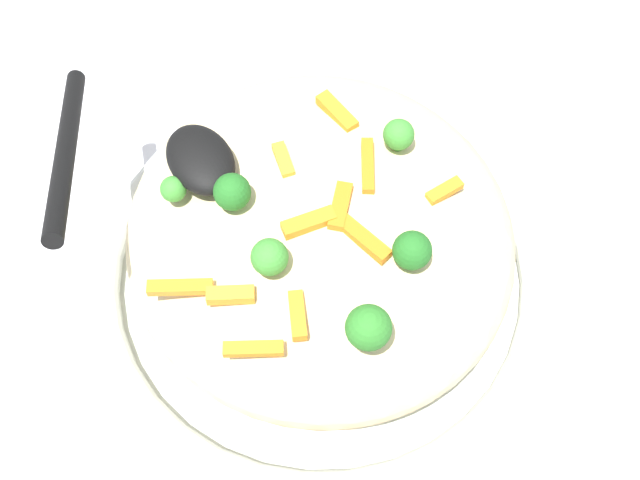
% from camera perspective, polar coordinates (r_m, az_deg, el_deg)
% --- Properties ---
extents(ground_plane, '(2.40, 2.40, 0.00)m').
position_cam_1_polar(ground_plane, '(0.64, -0.00, -3.33)').
color(ground_plane, silver).
extents(serving_bowl, '(0.32, 0.32, 0.04)m').
position_cam_1_polar(serving_bowl, '(0.62, -0.00, -2.44)').
color(serving_bowl, silver).
rests_on(serving_bowl, ground_plane).
extents(pasta_mound, '(0.26, 0.26, 0.09)m').
position_cam_1_polar(pasta_mound, '(0.56, -0.00, 0.26)').
color(pasta_mound, beige).
rests_on(pasta_mound, serving_bowl).
extents(carrot_piece_0, '(0.03, 0.04, 0.01)m').
position_cam_1_polar(carrot_piece_0, '(0.51, -9.39, -3.15)').
color(carrot_piece_0, orange).
rests_on(carrot_piece_0, pasta_mound).
extents(carrot_piece_1, '(0.02, 0.03, 0.01)m').
position_cam_1_polar(carrot_piece_1, '(0.50, -6.04, -3.70)').
color(carrot_piece_1, orange).
rests_on(carrot_piece_1, pasta_mound).
extents(carrot_piece_2, '(0.01, 0.03, 0.01)m').
position_cam_1_polar(carrot_piece_2, '(0.54, 8.37, 3.31)').
color(carrot_piece_2, orange).
rests_on(carrot_piece_2, pasta_mound).
extents(carrot_piece_3, '(0.03, 0.03, 0.01)m').
position_cam_1_polar(carrot_piece_3, '(0.52, 1.37, 2.30)').
color(carrot_piece_3, orange).
rests_on(carrot_piece_3, pasta_mound).
extents(carrot_piece_4, '(0.04, 0.03, 0.01)m').
position_cam_1_polar(carrot_piece_4, '(0.54, 3.22, 4.96)').
color(carrot_piece_4, orange).
rests_on(carrot_piece_4, pasta_mound).
extents(carrot_piece_5, '(0.01, 0.03, 0.01)m').
position_cam_1_polar(carrot_piece_5, '(0.51, -0.78, 1.19)').
color(carrot_piece_5, orange).
rests_on(carrot_piece_5, pasta_mound).
extents(carrot_piece_6, '(0.03, 0.02, 0.01)m').
position_cam_1_polar(carrot_piece_6, '(0.49, -1.52, -5.09)').
color(carrot_piece_6, orange).
rests_on(carrot_piece_6, pasta_mound).
extents(carrot_piece_7, '(0.03, 0.01, 0.01)m').
position_cam_1_polar(carrot_piece_7, '(0.54, -2.49, 5.39)').
color(carrot_piece_7, orange).
rests_on(carrot_piece_7, pasta_mound).
extents(carrot_piece_8, '(0.04, 0.01, 0.01)m').
position_cam_1_polar(carrot_piece_8, '(0.57, 1.15, 8.59)').
color(carrot_piece_8, orange).
rests_on(carrot_piece_8, pasta_mound).
extents(carrot_piece_9, '(0.04, 0.02, 0.01)m').
position_cam_1_polar(carrot_piece_9, '(0.51, 2.79, 0.23)').
color(carrot_piece_9, orange).
rests_on(carrot_piece_9, pasta_mound).
extents(carrot_piece_10, '(0.02, 0.03, 0.01)m').
position_cam_1_polar(carrot_piece_10, '(0.49, -4.51, -7.30)').
color(carrot_piece_10, orange).
rests_on(carrot_piece_10, pasta_mound).
extents(broccoli_floret_0, '(0.02, 0.02, 0.03)m').
position_cam_1_polar(broccoli_floret_0, '(0.52, -5.93, 3.21)').
color(broccoli_floret_0, '#205B1C').
rests_on(broccoli_floret_0, pasta_mound).
extents(broccoli_floret_1, '(0.02, 0.02, 0.03)m').
position_cam_1_polar(broccoli_floret_1, '(0.50, 6.21, -0.72)').
color(broccoli_floret_1, '#205B1C').
rests_on(broccoli_floret_1, pasta_mound).
extents(broccoli_floret_2, '(0.02, 0.02, 0.02)m').
position_cam_1_polar(broccoli_floret_2, '(0.53, -9.84, 3.39)').
color(broccoli_floret_2, '#377928').
rests_on(broccoli_floret_2, pasta_mound).
extents(broccoli_floret_3, '(0.03, 0.03, 0.03)m').
position_cam_1_polar(broccoli_floret_3, '(0.47, 3.28, -5.94)').
color(broccoli_floret_3, '#296820').
rests_on(broccoli_floret_3, pasta_mound).
extents(broccoli_floret_4, '(0.02, 0.02, 0.03)m').
position_cam_1_polar(broccoli_floret_4, '(0.49, -3.41, -1.19)').
color(broccoli_floret_4, '#377928').
rests_on(broccoli_floret_4, pasta_mound).
extents(broccoli_floret_5, '(0.02, 0.02, 0.03)m').
position_cam_1_polar(broccoli_floret_5, '(0.54, 5.31, 7.05)').
color(broccoli_floret_5, '#377928').
rests_on(broccoli_floret_5, pasta_mound).
extents(serving_spoon, '(0.15, 0.13, 0.07)m').
position_cam_1_polar(serving_spoon, '(0.53, -11.19, 5.56)').
color(serving_spoon, black).
rests_on(serving_spoon, pasta_mound).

